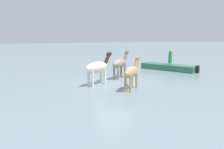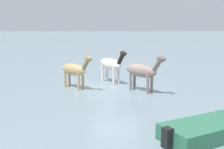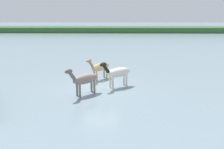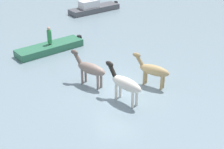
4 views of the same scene
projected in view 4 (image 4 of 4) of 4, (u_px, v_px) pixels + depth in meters
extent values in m
plane|color=gray|center=(117.00, 90.00, 18.31)|extent=(160.37, 160.37, 0.00)
ellipsoid|color=silver|center=(126.00, 84.00, 16.73)|extent=(1.97, 1.58, 0.67)
cylinder|color=silver|center=(116.00, 90.00, 17.25)|extent=(0.15, 0.15, 1.09)
cylinder|color=silver|center=(120.00, 88.00, 17.45)|extent=(0.15, 0.15, 1.09)
cylinder|color=silver|center=(133.00, 98.00, 16.50)|extent=(0.15, 0.15, 1.09)
cylinder|color=silver|center=(137.00, 96.00, 16.70)|extent=(0.15, 0.15, 1.09)
cylinder|color=black|center=(112.00, 70.00, 17.19)|extent=(0.63, 0.53, 0.73)
ellipsoid|color=black|center=(109.00, 64.00, 17.19)|extent=(0.58, 0.49, 0.29)
ellipsoid|color=gray|center=(91.00, 69.00, 18.35)|extent=(1.81, 1.73, 0.65)
cylinder|color=gray|center=(82.00, 75.00, 18.79)|extent=(0.14, 0.14, 1.07)
cylinder|color=gray|center=(86.00, 73.00, 19.02)|extent=(0.14, 0.14, 1.07)
cylinder|color=gray|center=(98.00, 81.00, 18.18)|extent=(0.14, 0.14, 1.07)
cylinder|color=gray|center=(101.00, 79.00, 18.41)|extent=(0.14, 0.14, 1.07)
cylinder|color=#63544C|center=(77.00, 58.00, 18.70)|extent=(0.59, 0.57, 0.71)
ellipsoid|color=#63544C|center=(74.00, 52.00, 18.67)|extent=(0.54, 0.52, 0.29)
ellipsoid|color=tan|center=(154.00, 70.00, 18.31)|extent=(1.64, 1.70, 0.62)
cylinder|color=tan|center=(144.00, 77.00, 18.70)|extent=(0.13, 0.13, 1.01)
cylinder|color=tan|center=(146.00, 75.00, 18.92)|extent=(0.13, 0.13, 1.01)
cylinder|color=tan|center=(161.00, 82.00, 18.17)|extent=(0.13, 0.13, 1.01)
cylinder|color=tan|center=(164.00, 80.00, 18.40)|extent=(0.13, 0.13, 1.01)
cylinder|color=olive|center=(139.00, 60.00, 18.59)|extent=(0.54, 0.55, 0.67)
ellipsoid|color=olive|center=(137.00, 55.00, 18.56)|extent=(0.50, 0.51, 0.27)
cube|color=#2D6B4C|center=(50.00, 49.00, 23.26)|extent=(3.53, 4.98, 0.65)
cube|color=black|center=(79.00, 40.00, 24.66)|extent=(0.36, 0.34, 0.70)
cube|color=#4C4C51|center=(94.00, 10.00, 32.12)|extent=(3.64, 5.33, 0.66)
cube|color=silver|center=(89.00, 4.00, 31.47)|extent=(1.75, 2.14, 0.70)
cube|color=black|center=(116.00, 5.00, 33.54)|extent=(0.36, 0.34, 0.71)
cylinder|color=#338C4C|center=(49.00, 37.00, 22.94)|extent=(0.32, 0.32, 0.95)
sphere|color=tan|center=(49.00, 29.00, 22.66)|extent=(0.24, 0.24, 0.24)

